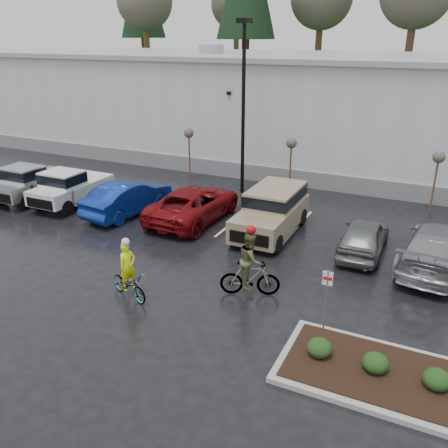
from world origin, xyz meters
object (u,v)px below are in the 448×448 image
at_px(car_blue, 128,198).
at_px(car_red, 194,204).
at_px(lamppost, 244,90).
at_px(sapling_west, 189,136).
at_px(fire_lane_sign, 326,295).
at_px(car_far_silver, 438,247).
at_px(car_grey, 364,236).
at_px(sapling_east, 438,161).
at_px(cyclist_olive, 250,271).
at_px(sapling_mid, 291,146).
at_px(pickup_white, 76,185).
at_px(suv_tan, 271,213).
at_px(cyclist_hivis, 129,279).
at_px(pickup_silver, 37,180).

height_order(car_blue, car_red, car_blue).
xyz_separation_m(lamppost, car_blue, (-3.79, -5.66, -4.84)).
distance_m(sapling_west, fire_lane_sign, 17.46).
distance_m(car_red, car_far_silver, 10.97).
bearing_deg(car_grey, sapling_west, -29.08).
distance_m(sapling_east, car_red, 12.14).
xyz_separation_m(car_red, car_far_silver, (10.96, -0.43, 0.03)).
height_order(sapling_west, cyclist_olive, sapling_west).
distance_m(sapling_mid, pickup_white, 11.90).
relative_size(car_grey, car_far_silver, 0.74).
distance_m(lamppost, pickup_white, 10.29).
distance_m(sapling_east, pickup_white, 18.57).
bearing_deg(lamppost, sapling_west, 165.96).
relative_size(lamppost, fire_lane_sign, 4.19).
relative_size(pickup_white, car_red, 0.88).
bearing_deg(car_far_silver, suv_tan, 3.89).
bearing_deg(suv_tan, pickup_white, -177.82).
xyz_separation_m(car_blue, suv_tan, (7.40, 0.57, 0.19)).
xyz_separation_m(car_blue, cyclist_hivis, (4.98, -6.79, -0.15)).
bearing_deg(sapling_east, cyclist_hivis, -123.22).
bearing_deg(pickup_silver, car_red, 4.41).
relative_size(pickup_white, cyclist_hivis, 2.34).
bearing_deg(car_grey, car_blue, 0.88).
relative_size(pickup_silver, pickup_white, 1.00).
height_order(pickup_white, car_grey, pickup_white).
height_order(car_far_silver, cyclist_hivis, cyclist_hivis).
distance_m(sapling_mid, cyclist_hivis, 13.67).
relative_size(lamppost, car_blue, 1.81).
bearing_deg(sapling_mid, car_red, -115.80).
relative_size(pickup_white, car_blue, 1.02).
height_order(sapling_west, car_blue, sapling_west).
bearing_deg(fire_lane_sign, car_red, 140.19).
bearing_deg(sapling_mid, suv_tan, -79.69).
height_order(lamppost, pickup_white, lamppost).
height_order(car_blue, suv_tan, suv_tan).
height_order(fire_lane_sign, car_grey, fire_lane_sign).
bearing_deg(car_red, sapling_west, -57.72).
xyz_separation_m(car_red, suv_tan, (4.00, -0.12, 0.21)).
bearing_deg(car_far_silver, car_blue, 7.48).
distance_m(fire_lane_sign, car_blue, 13.13).
xyz_separation_m(pickup_silver, suv_tan, (13.50, 0.61, 0.05)).
bearing_deg(car_grey, cyclist_hivis, 46.42).
distance_m(car_grey, cyclist_hivis, 9.73).
relative_size(sapling_east, car_grey, 0.75).
xyz_separation_m(sapling_east, cyclist_olive, (-5.14, -11.50, -1.79)).
relative_size(lamppost, car_red, 1.57).
height_order(car_red, cyclist_hivis, cyclist_hivis).
xyz_separation_m(car_far_silver, cyclist_hivis, (-9.39, -7.04, -0.15)).
height_order(pickup_silver, car_red, pickup_silver).
bearing_deg(sapling_east, cyclist_olive, -114.07).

